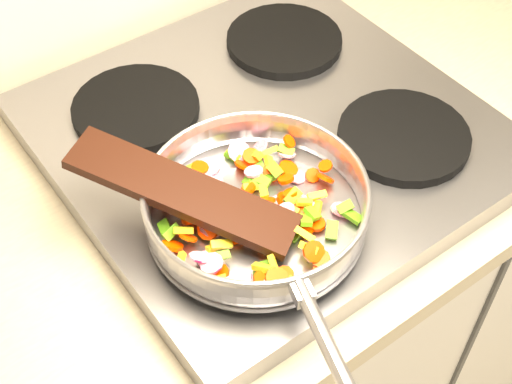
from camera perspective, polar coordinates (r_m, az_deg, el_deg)
base_cabinet at (r=1.80m, az=18.83°, el=2.24°), size 3.00×0.65×0.86m
cooktop at (r=1.06m, az=0.88°, el=4.52°), size 0.60×0.60×0.04m
grate_fl at (r=0.91m, az=-0.86°, el=-2.78°), size 0.19×0.19×0.02m
grate_fr at (r=1.05m, az=11.74°, el=4.38°), size 0.19×0.19×0.02m
grate_bl at (r=1.08m, az=-9.60°, el=6.63°), size 0.19×0.19×0.02m
grate_br at (r=1.20m, az=2.27°, el=12.02°), size 0.19×0.19×0.02m
saute_pan at (r=0.88m, az=0.05°, el=-0.97°), size 0.32×0.48×0.06m
vegetable_heap at (r=0.89m, az=-0.10°, el=-1.74°), size 0.26×0.25×0.05m
wooden_spatula at (r=0.88m, az=-5.88°, el=0.02°), size 0.21×0.28×0.07m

